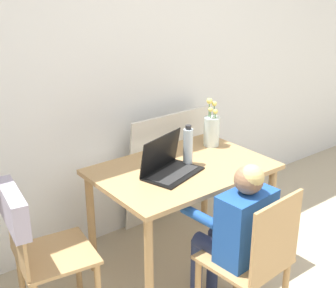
# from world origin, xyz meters

# --- Properties ---
(wall_back) EXTENTS (6.40, 0.05, 2.50)m
(wall_back) POSITION_xyz_m (0.00, 2.23, 1.25)
(wall_back) COLOR white
(wall_back) RESTS_ON ground_plane
(dining_table) EXTENTS (1.08, 0.73, 0.72)m
(dining_table) POSITION_xyz_m (-0.03, 1.56, 0.62)
(dining_table) COLOR tan
(dining_table) RESTS_ON ground_plane
(chair_occupied) EXTENTS (0.43, 0.43, 0.84)m
(chair_occupied) POSITION_xyz_m (-0.09, 0.89, 0.43)
(chair_occupied) COLOR tan
(chair_occupied) RESTS_ON ground_plane
(chair_spare) EXTENTS (0.48, 0.45, 0.85)m
(chair_spare) POSITION_xyz_m (-1.00, 1.63, 0.57)
(chair_spare) COLOR tan
(chair_spare) RESTS_ON ground_plane
(person_seated) EXTENTS (0.35, 0.44, 0.97)m
(person_seated) POSITION_xyz_m (-0.10, 1.01, 0.59)
(person_seated) COLOR #1E4C9E
(person_seated) RESTS_ON ground_plane
(laptop) EXTENTS (0.41, 0.32, 0.23)m
(laptop) POSITION_xyz_m (-0.15, 1.55, 0.77)
(laptop) COLOR black
(laptop) RESTS_ON dining_table
(flower_vase) EXTENTS (0.11, 0.11, 0.33)m
(flower_vase) POSITION_xyz_m (0.36, 1.73, 0.83)
(flower_vase) COLOR silver
(flower_vase) RESTS_ON dining_table
(water_bottle) EXTENTS (0.06, 0.06, 0.26)m
(water_bottle) POSITION_xyz_m (0.03, 1.58, 0.84)
(water_bottle) COLOR silver
(water_bottle) RESTS_ON dining_table
(cardboard_panel) EXTENTS (0.72, 0.14, 0.89)m
(cardboard_panel) POSITION_xyz_m (0.28, 2.10, 0.44)
(cardboard_panel) COLOR silver
(cardboard_panel) RESTS_ON ground_plane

